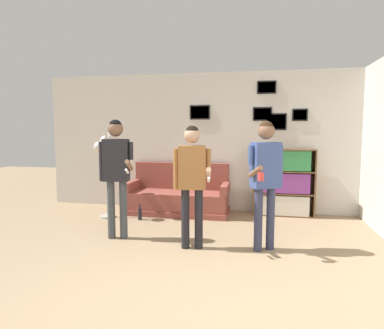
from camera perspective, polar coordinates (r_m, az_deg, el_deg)
The scene contains 9 objects.
ground_plane at distance 3.32m, azimuth -2.47°, elevation -23.07°, with size 20.00×20.00×0.00m, color #937A5B.
wall_back at distance 6.75m, azimuth 5.54°, elevation 3.76°, with size 7.38×0.08×2.70m.
couch at distance 6.61m, azimuth -2.28°, elevation -5.45°, with size 1.93×0.80×0.94m.
bookshelf at distance 6.58m, azimuth 15.02°, elevation -2.92°, with size 1.11×0.30×1.24m.
floor_lamp at distance 6.34m, azimuth -14.10°, elevation 2.50°, with size 0.41×0.44×1.59m.
person_player_foreground_left at distance 5.07m, azimuth -12.51°, elevation -0.18°, with size 0.54×0.45×1.74m.
person_player_foreground_center at distance 4.54m, azimuth 0.00°, elevation -1.58°, with size 0.54×0.43×1.65m.
person_watcher_holding_cup at distance 4.56m, azimuth 12.15°, elevation -1.14°, with size 0.45×0.56×1.71m.
bottle_on_floor at distance 6.21m, azimuth -8.69°, elevation -8.12°, with size 0.07×0.07×0.28m.
Camera 1 is at (0.71, -2.81, 1.61)m, focal length 32.00 mm.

